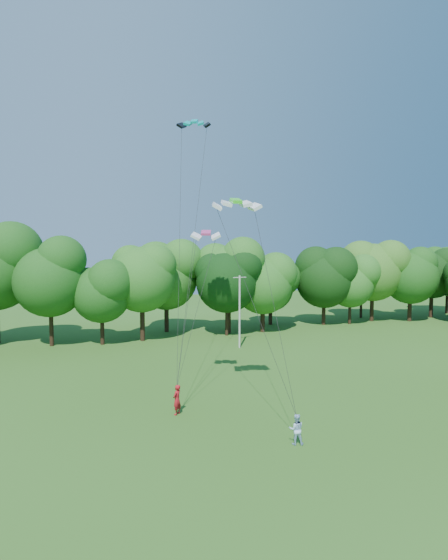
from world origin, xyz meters
name	(u,v)px	position (x,y,z in m)	size (l,w,h in m)	color
ground	(358,500)	(0.00, 0.00, 0.00)	(160.00, 160.00, 0.00)	#2D5918
utility_pole	(240,311)	(6.32, 27.15, 3.89)	(1.51, 0.26, 7.54)	#B2B2A9
kite_flyer_left	(177,400)	(-4.52, 11.67, 0.93)	(0.68, 0.45, 1.87)	#AE161D
kite_flyer_right	(296,429)	(0.25, 5.38, 0.81)	(0.79, 0.61, 1.62)	#B3D5F8
kite_teal	(194,121)	(-0.35, 21.21, 20.79)	(2.86, 2.14, 0.64)	#05A2A5
kite_green	(236,201)	(-0.87, 10.99, 13.22)	(3.15, 1.92, 0.49)	#37EA23
kite_pink	(206,233)	(-1.52, 14.83, 11.39)	(2.24, 1.65, 0.43)	#CF3982
tree_back_center	(227,275)	(7.48, 33.75, 7.23)	(7.96, 7.96, 11.58)	black
tree_back_east	(373,264)	(30.58, 35.93, 8.17)	(9.00, 9.00, 13.09)	#352715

